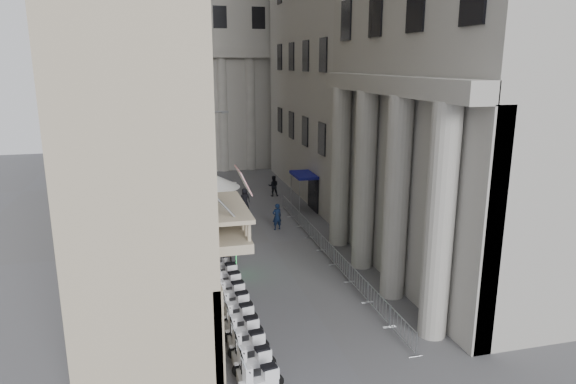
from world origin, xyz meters
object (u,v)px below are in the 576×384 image
at_px(security_tent, 204,179).
at_px(info_kiosk, 233,261).
at_px(pedestrian_a, 277,217).
at_px(street_lamp, 201,158).
at_px(pedestrian_b, 273,186).

relative_size(security_tent, info_kiosk, 2.53).
bearing_deg(security_tent, pedestrian_a, -43.53).
bearing_deg(info_kiosk, security_tent, 94.73).
xyz_separation_m(street_lamp, pedestrian_b, (6.71, 6.32, -3.91)).
xyz_separation_m(pedestrian_a, pedestrian_b, (1.81, 9.27, -0.03)).
distance_m(security_tent, pedestrian_a, 6.64).
relative_size(info_kiosk, pedestrian_b, 0.93).
distance_m(street_lamp, pedestrian_a, 6.91).
height_order(security_tent, pedestrian_b, security_tent).
relative_size(security_tent, pedestrian_b, 2.35).
distance_m(info_kiosk, pedestrian_b, 17.69).
relative_size(pedestrian_a, pedestrian_b, 1.03).
relative_size(street_lamp, info_kiosk, 4.72).
height_order(security_tent, street_lamp, street_lamp).
xyz_separation_m(info_kiosk, pedestrian_a, (4.16, 7.38, 0.08)).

